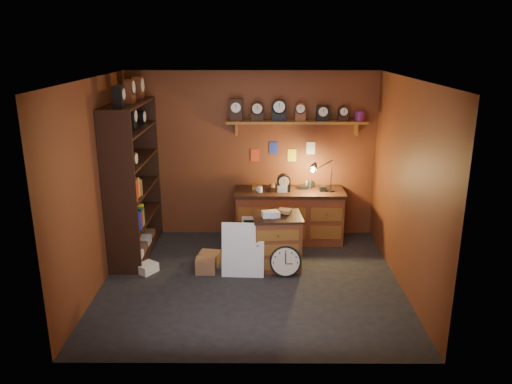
% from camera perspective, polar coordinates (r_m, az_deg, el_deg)
% --- Properties ---
extents(floor, '(4.00, 4.00, 0.00)m').
position_cam_1_polar(floor, '(6.91, -0.58, -10.16)').
color(floor, black).
rests_on(floor, ground).
extents(room_shell, '(4.02, 3.62, 2.71)m').
position_cam_1_polar(room_shell, '(6.41, -0.21, 4.10)').
color(room_shell, brown).
rests_on(room_shell, ground).
extents(shelving_unit, '(0.47, 1.60, 2.58)m').
position_cam_1_polar(shelving_unit, '(7.61, -14.13, 2.04)').
color(shelving_unit, black).
rests_on(shelving_unit, ground).
extents(workbench, '(1.76, 0.66, 1.36)m').
position_cam_1_polar(workbench, '(8.09, 3.80, -2.37)').
color(workbench, brown).
rests_on(workbench, ground).
extents(low_cabinet, '(0.72, 0.62, 0.87)m').
position_cam_1_polar(low_cabinet, '(7.16, 2.43, -5.41)').
color(low_cabinet, brown).
rests_on(low_cabinet, ground).
extents(big_round_clock, '(0.44, 0.15, 0.44)m').
position_cam_1_polar(big_round_clock, '(6.98, 3.38, -7.91)').
color(big_round_clock, black).
rests_on(big_round_clock, ground).
extents(white_panel, '(0.59, 0.19, 0.77)m').
position_cam_1_polar(white_panel, '(7.08, -1.49, -9.46)').
color(white_panel, silver).
rests_on(white_panel, ground).
extents(mini_fridge, '(0.51, 0.53, 0.52)m').
position_cam_1_polar(mini_fridge, '(8.07, 0.14, -3.99)').
color(mini_fridge, silver).
rests_on(mini_fridge, ground).
extents(floor_box_a, '(0.32, 0.29, 0.17)m').
position_cam_1_polar(floor_box_a, '(7.42, -5.33, -7.47)').
color(floor_box_a, brown).
rests_on(floor_box_a, ground).
extents(floor_box_b, '(0.33, 0.34, 0.13)m').
position_cam_1_polar(floor_box_b, '(7.29, -12.34, -8.48)').
color(floor_box_b, white).
rests_on(floor_box_b, ground).
extents(floor_box_c, '(0.28, 0.23, 0.21)m').
position_cam_1_polar(floor_box_c, '(7.14, -5.77, -8.35)').
color(floor_box_c, brown).
rests_on(floor_box_c, ground).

